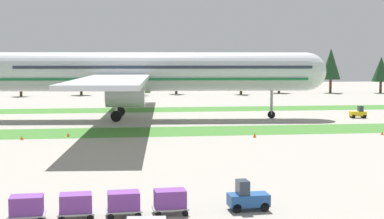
# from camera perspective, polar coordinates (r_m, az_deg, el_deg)

# --- Properties ---
(grass_strip_near) EXTENTS (320.00, 10.27, 0.01)m
(grass_strip_near) POSITION_cam_1_polar(r_m,az_deg,el_deg) (77.25, 0.81, -2.14)
(grass_strip_near) COLOR #3D752D
(grass_strip_near) RESTS_ON ground
(grass_strip_far) EXTENTS (320.00, 10.27, 0.01)m
(grass_strip_far) POSITION_cam_1_polar(r_m,az_deg,el_deg) (109.36, -1.64, 0.00)
(grass_strip_far) COLOR #3D752D
(grass_strip_far) RESTS_ON ground
(airliner) EXTENTS (62.91, 77.40, 21.21)m
(airliner) POSITION_cam_1_polar(r_m,az_deg,el_deg) (92.32, -6.04, 3.75)
(airliner) COLOR silver
(airliner) RESTS_ON ground
(baggage_tug) EXTENTS (2.67, 1.44, 1.97)m
(baggage_tug) POSITION_cam_1_polar(r_m,az_deg,el_deg) (37.55, 5.51, -8.71)
(baggage_tug) COLOR #1E4C8E
(baggage_tug) RESTS_ON ground
(cargo_dolly_lead) EXTENTS (2.28, 1.62, 1.55)m
(cargo_dolly_lead) POSITION_cam_1_polar(r_m,az_deg,el_deg) (36.49, -2.19, -8.93)
(cargo_dolly_lead) COLOR #A3A3A8
(cargo_dolly_lead) RESTS_ON ground
(cargo_dolly_second) EXTENTS (2.28, 1.62, 1.55)m
(cargo_dolly_second) POSITION_cam_1_polar(r_m,az_deg,el_deg) (36.19, -6.80, -9.08)
(cargo_dolly_second) COLOR #A3A3A8
(cargo_dolly_second) RESTS_ON ground
(cargo_dolly_third) EXTENTS (2.28, 1.62, 1.55)m
(cargo_dolly_third) POSITION_cam_1_polar(r_m,az_deg,el_deg) (36.13, -11.45, -9.17)
(cargo_dolly_third) COLOR #A3A3A8
(cargo_dolly_third) RESTS_ON ground
(cargo_dolly_fourth) EXTENTS (2.28, 1.62, 1.55)m
(cargo_dolly_fourth) POSITION_cam_1_polar(r_m,az_deg,el_deg) (36.30, -16.09, -9.20)
(cargo_dolly_fourth) COLOR #A3A3A8
(cargo_dolly_fourth) RESTS_ON ground
(pushback_tractor) EXTENTS (2.70, 1.51, 1.97)m
(pushback_tractor) POSITION_cam_1_polar(r_m,az_deg,el_deg) (97.82, 16.18, -0.33)
(pushback_tractor) COLOR yellow
(pushback_tractor) RESTS_ON ground
(taxiway_marker_0) EXTENTS (0.44, 0.44, 0.62)m
(taxiway_marker_0) POSITION_cam_1_polar(r_m,az_deg,el_deg) (71.28, 6.24, -2.53)
(taxiway_marker_0) COLOR orange
(taxiway_marker_0) RESTS_ON ground
(taxiway_marker_1) EXTENTS (0.44, 0.44, 0.52)m
(taxiway_marker_1) POSITION_cam_1_polar(r_m,az_deg,el_deg) (71.76, -16.53, -2.71)
(taxiway_marker_1) COLOR orange
(taxiway_marker_1) RESTS_ON ground
(taxiway_marker_2) EXTENTS (0.44, 0.44, 0.45)m
(taxiway_marker_2) POSITION_cam_1_polar(r_m,az_deg,el_deg) (73.45, -12.18, -2.46)
(taxiway_marker_2) COLOR orange
(taxiway_marker_2) RESTS_ON ground
(taxiway_marker_3) EXTENTS (0.44, 0.44, 0.45)m
(taxiway_marker_3) POSITION_cam_1_polar(r_m,az_deg,el_deg) (77.17, 18.35, -2.24)
(taxiway_marker_3) COLOR orange
(taxiway_marker_3) RESTS_ON ground
(distant_tree_line) EXTENTS (183.92, 10.85, 12.45)m
(distant_tree_line) POSITION_cam_1_polar(r_m,az_deg,el_deg) (154.00, -1.79, 4.04)
(distant_tree_line) COLOR #4C3823
(distant_tree_line) RESTS_ON ground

